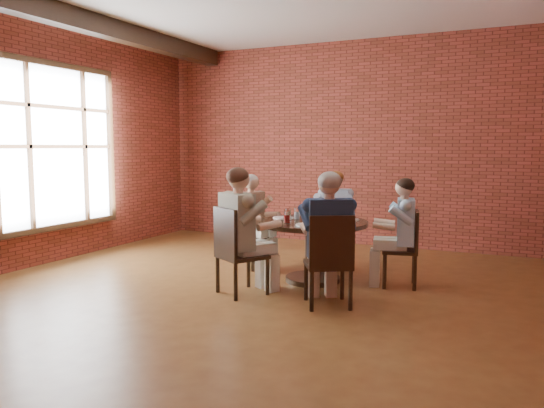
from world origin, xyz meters
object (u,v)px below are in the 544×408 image
at_px(chair_d, 235,248).
at_px(smartphone, 323,225).
at_px(chair_b, 336,228).
at_px(diner_e, 328,239).
at_px(diner_d, 242,231).
at_px(chair_e, 330,258).
at_px(chair_a, 407,245).
at_px(chair_c, 249,231).
at_px(diner_a, 400,233).
at_px(dining_table, 313,239).
at_px(diner_b, 335,218).
at_px(diner_c, 253,222).

bearing_deg(chair_d, smartphone, -110.25).
height_order(chair_b, diner_e, diner_e).
height_order(diner_d, chair_e, diner_d).
relative_size(chair_a, diner_d, 0.64).
bearing_deg(chair_e, diner_e, -90.00).
relative_size(chair_a, smartphone, 6.39).
bearing_deg(chair_c, diner_a, -74.94).
distance_m(chair_d, diner_e, 1.08).
relative_size(dining_table, diner_d, 0.94).
distance_m(diner_b, smartphone, 1.33).
height_order(dining_table, smartphone, smartphone).
bearing_deg(dining_table, chair_d, -121.30).
bearing_deg(diner_b, chair_d, -108.06).
distance_m(chair_a, diner_e, 1.26).
bearing_deg(chair_d, diner_d, -90.00).
xyz_separation_m(chair_d, smartphone, (0.80, 0.64, 0.23)).
height_order(diner_b, diner_e, diner_e).
height_order(dining_table, diner_e, diner_e).
distance_m(chair_b, diner_b, 0.17).
bearing_deg(dining_table, diner_b, 93.09).
height_order(chair_b, chair_c, chair_b).
height_order(diner_a, diner_b, diner_b).
distance_m(chair_c, smartphone, 1.50).
bearing_deg(chair_d, chair_e, -149.07).
bearing_deg(smartphone, diner_e, -72.00).
distance_m(diner_b, diner_d, 1.91).
height_order(dining_table, chair_d, chair_d).
xyz_separation_m(diner_a, diner_d, (-1.54, -1.07, 0.07)).
bearing_deg(diner_c, diner_e, -109.59).
xyz_separation_m(chair_b, diner_b, (0.00, -0.08, 0.15)).
distance_m(dining_table, chair_d, 1.10).
xyz_separation_m(chair_e, smartphone, (-0.31, 0.65, 0.23)).
xyz_separation_m(chair_a, diner_d, (-1.61, -1.09, 0.21)).
relative_size(diner_b, diner_d, 0.92).
bearing_deg(dining_table, smartphone, -52.42).
distance_m(chair_b, diner_e, 2.03).
distance_m(chair_d, diner_d, 0.21).
height_order(diner_b, smartphone, diner_b).
distance_m(chair_c, diner_c, 0.16).
relative_size(chair_a, chair_e, 0.94).
bearing_deg(diner_d, chair_a, -114.73).
bearing_deg(chair_e, smartphone, -94.26).
height_order(chair_a, chair_c, chair_a).
distance_m(chair_a, chair_d, 2.03).
height_order(diner_a, smartphone, diner_a).
height_order(dining_table, diner_d, diner_d).
bearing_deg(diner_d, chair_e, -153.58).
relative_size(diner_d, diner_e, 1.02).
xyz_separation_m(diner_b, diner_d, (-0.47, -1.85, 0.05)).
bearing_deg(chair_b, diner_c, -145.83).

